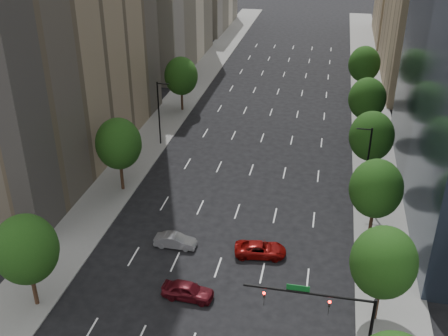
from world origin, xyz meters
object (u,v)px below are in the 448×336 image
Objects in this scene: car_red_far at (260,249)px; traffic_signal at (336,315)px; car_maroon at (188,291)px; car_silver at (175,241)px.

traffic_signal is at bearing -158.78° from car_red_far.
car_maroon reaches higher than car_silver.
traffic_signal is at bearing -129.48° from car_silver.
car_maroon is 8.96m from car_red_far.
car_red_far is at bearing -88.60° from car_silver.
car_maroon is (-12.20, 5.41, -4.40)m from traffic_signal.
car_silver is (-3.13, 6.96, -0.09)m from car_maroon.
traffic_signal reaches higher than car_red_far.
car_maroon is 7.64m from car_silver.
car_silver is at bearing 27.29° from car_maroon.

